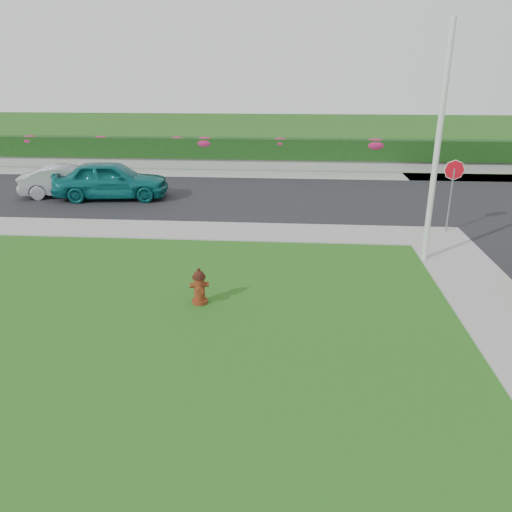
# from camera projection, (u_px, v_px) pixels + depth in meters

# --- Properties ---
(ground) EXTENTS (120.00, 120.00, 0.00)m
(ground) POSITION_uv_depth(u_px,v_px,m) (154.00, 389.00, 8.55)
(ground) COLOR black
(ground) RESTS_ON ground
(street_far) EXTENTS (26.00, 8.00, 0.04)m
(street_far) POSITION_uv_depth(u_px,v_px,m) (129.00, 195.00, 22.01)
(street_far) COLOR black
(street_far) RESTS_ON ground
(sidewalk_far) EXTENTS (24.00, 2.00, 0.04)m
(sidewalk_far) POSITION_uv_depth(u_px,v_px,m) (55.00, 227.00, 17.41)
(sidewalk_far) COLOR gray
(sidewalk_far) RESTS_ON ground
(curb_corner) EXTENTS (2.00, 2.00, 0.04)m
(curb_corner) POSITION_uv_depth(u_px,v_px,m) (436.00, 236.00, 16.44)
(curb_corner) COLOR gray
(curb_corner) RESTS_ON ground
(sidewalk_beyond) EXTENTS (34.00, 2.00, 0.04)m
(sidewalk_beyond) POSITION_uv_depth(u_px,v_px,m) (233.00, 174.00, 26.38)
(sidewalk_beyond) COLOR gray
(sidewalk_beyond) RESTS_ON ground
(retaining_wall) EXTENTS (34.00, 0.40, 0.60)m
(retaining_wall) POSITION_uv_depth(u_px,v_px,m) (236.00, 164.00, 27.69)
(retaining_wall) COLOR gray
(retaining_wall) RESTS_ON ground
(hedge) EXTENTS (32.00, 0.90, 1.10)m
(hedge) POSITION_uv_depth(u_px,v_px,m) (236.00, 148.00, 27.49)
(hedge) COLOR black
(hedge) RESTS_ON retaining_wall
(fire_hydrant) EXTENTS (0.45, 0.43, 0.87)m
(fire_hydrant) POSITION_uv_depth(u_px,v_px,m) (199.00, 287.00, 11.58)
(fire_hydrant) COLOR #4D0E0C
(fire_hydrant) RESTS_ON ground
(sedan_teal) EXTENTS (4.89, 2.45, 1.60)m
(sedan_teal) POSITION_uv_depth(u_px,v_px,m) (111.00, 180.00, 20.99)
(sedan_teal) COLOR #0C6061
(sedan_teal) RESTS_ON street_far
(sedan_silver) EXTENTS (4.21, 2.44, 1.31)m
(sedan_silver) POSITION_uv_depth(u_px,v_px,m) (69.00, 181.00, 21.53)
(sedan_silver) COLOR #9B9EA2
(sedan_silver) RESTS_ON street_far
(utility_pole) EXTENTS (0.16, 0.16, 6.39)m
(utility_pole) POSITION_uv_depth(u_px,v_px,m) (437.00, 148.00, 13.32)
(utility_pole) COLOR silver
(utility_pole) RESTS_ON ground
(stop_sign) EXTENTS (0.67, 0.06, 2.45)m
(stop_sign) POSITION_uv_depth(u_px,v_px,m) (453.00, 179.00, 16.28)
(stop_sign) COLOR slate
(stop_sign) RESTS_ON ground
(flower_clump_a) EXTENTS (1.15, 0.74, 0.57)m
(flower_clump_a) POSITION_uv_depth(u_px,v_px,m) (30.00, 140.00, 28.15)
(flower_clump_a) COLOR #B21E54
(flower_clump_a) RESTS_ON hedge
(flower_clump_b) EXTENTS (1.07, 0.69, 0.53)m
(flower_clump_b) POSITION_uv_depth(u_px,v_px,m) (101.00, 141.00, 27.84)
(flower_clump_b) COLOR #B21E54
(flower_clump_b) RESTS_ON hedge
(flower_clump_c) EXTENTS (1.09, 0.70, 0.54)m
(flower_clump_c) POSITION_uv_depth(u_px,v_px,m) (177.00, 142.00, 27.52)
(flower_clump_c) COLOR #B21E54
(flower_clump_c) RESTS_ON hedge
(flower_clump_d) EXTENTS (1.30, 0.83, 0.65)m
(flower_clump_d) POSITION_uv_depth(u_px,v_px,m) (205.00, 143.00, 27.42)
(flower_clump_d) COLOR #B21E54
(flower_clump_d) RESTS_ON hedge
(flower_clump_e) EXTENTS (1.13, 0.73, 0.57)m
(flower_clump_e) POSITION_uv_depth(u_px,v_px,m) (280.00, 143.00, 27.10)
(flower_clump_e) COLOR #B21E54
(flower_clump_e) RESTS_ON hedge
(flower_clump_f) EXTENTS (1.37, 0.88, 0.68)m
(flower_clump_f) POSITION_uv_depth(u_px,v_px,m) (375.00, 145.00, 26.74)
(flower_clump_f) COLOR #B21E54
(flower_clump_f) RESTS_ON hedge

